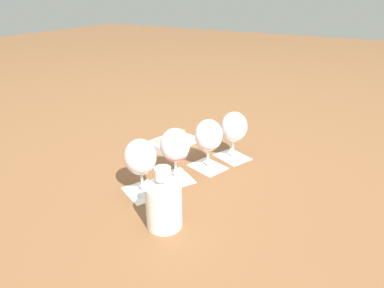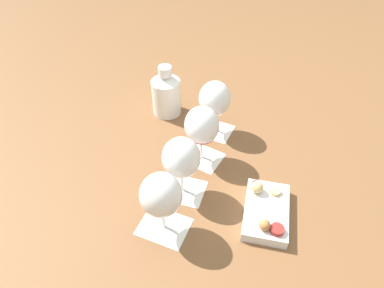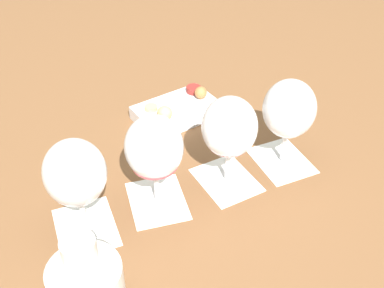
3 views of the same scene
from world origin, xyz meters
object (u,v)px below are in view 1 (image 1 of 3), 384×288
Objects in this scene: wine_glass_0 at (140,159)px; wine_glass_1 at (175,147)px; ceramic_vase at (164,201)px; wine_glass_2 at (208,137)px; wine_glass_3 at (234,129)px; snack_dish at (172,142)px.

wine_glass_1 is at bearing -19.34° from wine_glass_0.
ceramic_vase is at bearing -123.57° from wine_glass_0.
wine_glass_2 reaches higher than ceramic_vase.
wine_glass_0 is at bearing 158.49° from wine_glass_3.
wine_glass_3 is 0.47m from ceramic_vase.
snack_dish is (0.08, 0.21, -0.10)m from wine_glass_2.
wine_glass_3 is (0.12, -0.04, 0.00)m from wine_glass_2.
wine_glass_3 is at bearing -21.51° from wine_glass_0.
wine_glass_0 is at bearing -161.81° from snack_dish.
wine_glass_2 is (0.25, -0.10, -0.00)m from wine_glass_0.
wine_glass_0 is 1.00× the size of wine_glass_2.
wine_glass_0 is 1.00× the size of wine_glass_1.
wine_glass_1 and wine_glass_2 have the same top height.
wine_glass_3 is at bearing 0.99° from ceramic_vase.
wine_glass_2 is at bearing 8.51° from ceramic_vase.
wine_glass_2 is at bearing -21.76° from wine_glass_0.
wine_glass_1 reaches higher than snack_dish.
wine_glass_0 is 0.39m from wine_glass_3.
wine_glass_3 is at bearing -22.60° from wine_glass_1.
wine_glass_1 and wine_glass_3 have the same top height.
wine_glass_3 is 0.90× the size of snack_dish.
wine_glass_0 reaches higher than ceramic_vase.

